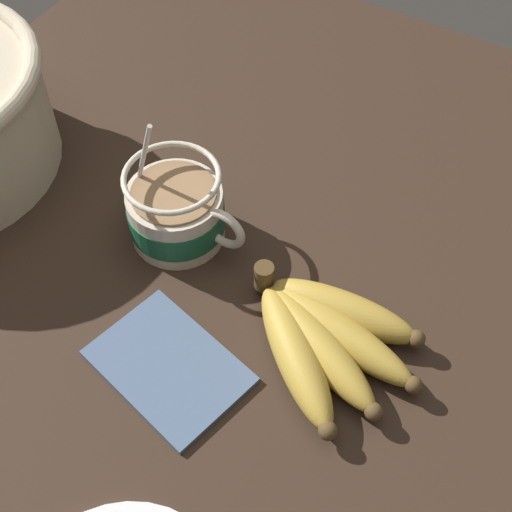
{
  "coord_description": "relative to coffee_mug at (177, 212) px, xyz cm",
  "views": [
    {
      "loc": [
        23.55,
        -38.77,
        63.77
      ],
      "look_at": [
        1.79,
        -2.36,
        7.88
      ],
      "focal_mm": 50.0,
      "sensor_mm": 36.0,
      "label": 1
    }
  ],
  "objects": [
    {
      "name": "napkin",
      "position": [
        8.21,
        -13.95,
        -3.31
      ],
      "size": [
        16.2,
        13.04,
        0.6
      ],
      "color": "slate",
      "rests_on": "table"
    },
    {
      "name": "banana_bunch",
      "position": [
        19.78,
        -4.47,
        -1.7
      ],
      "size": [
        19.16,
        15.79,
        4.2
      ],
      "color": "#4C381E",
      "rests_on": "table"
    },
    {
      "name": "table",
      "position": [
        8.38,
        1.42,
        -5.57
      ],
      "size": [
        96.15,
        96.15,
        3.91
      ],
      "color": "#332319",
      "rests_on": "ground"
    },
    {
      "name": "coffee_mug",
      "position": [
        0.0,
        0.0,
        0.0
      ],
      "size": [
        14.49,
        10.18,
        14.76
      ],
      "color": "beige",
      "rests_on": "table"
    }
  ]
}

